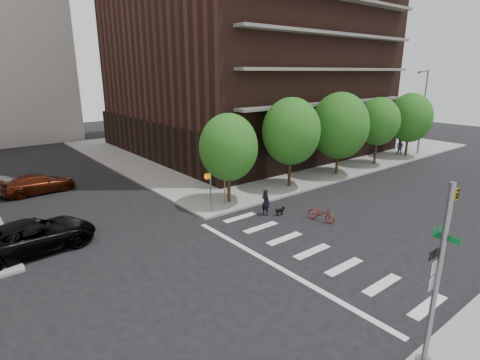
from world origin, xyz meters
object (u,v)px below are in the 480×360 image
parked_car_silver (4,186)px  dog_walker (266,202)px  parked_car_black (33,236)px  traffic_signal (435,295)px  parked_car_maroon (39,184)px  pedestrian_far (400,147)px  scooter (321,214)px

parked_car_silver → dog_walker: size_ratio=2.48×
parked_car_black → parked_car_silver: (0.14, 11.49, -0.14)m
traffic_signal → parked_car_black: size_ratio=0.99×
parked_car_black → parked_car_silver: size_ratio=1.42×
traffic_signal → parked_car_black: bearing=115.1°
traffic_signal → parked_car_silver: 29.06m
parked_car_maroon → pedestrian_far: size_ratio=3.03×
traffic_signal → scooter: (7.09, 9.92, -2.22)m
parked_car_black → parked_car_maroon: bearing=-17.5°
parked_car_black → scooter: size_ratio=3.32×
traffic_signal → parked_car_silver: size_ratio=1.41×
scooter → dog_walker: 3.58m
parked_car_silver → pedestrian_far: pedestrian_far is taller
scooter → pedestrian_far: pedestrian_far is taller
traffic_signal → parked_car_silver: (-7.59, 27.99, -2.00)m
traffic_signal → pedestrian_far: traffic_signal is taller
parked_car_maroon → dog_walker: bearing=-145.7°
traffic_signal → parked_car_silver: traffic_signal is taller
parked_car_black → scooter: parked_car_black is taller
parked_car_maroon → dog_walker: dog_walker is taller
parked_car_black → scooter: bearing=-119.0°
scooter → dog_walker: size_ratio=1.07×
traffic_signal → pedestrian_far: bearing=30.4°
traffic_signal → dog_walker: (5.08, 12.86, -1.84)m
parked_car_maroon → scooter: 21.19m
parked_car_silver → pedestrian_far: 37.82m
parked_car_silver → dog_walker: 19.73m
parked_car_silver → pedestrian_far: size_ratio=2.52×
parked_car_black → dog_walker: size_ratio=3.54×
parked_car_silver → pedestrian_far: (36.11, -11.23, 0.29)m
scooter → dog_walker: (-2.01, 2.94, 0.38)m
traffic_signal → dog_walker: size_ratio=3.49×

